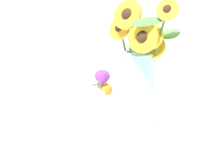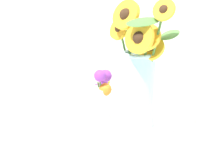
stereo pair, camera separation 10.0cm
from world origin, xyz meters
The scene contains 5 objects.
ground_plane centered at (0.00, 0.00, 0.00)m, with size 6.00×6.00×0.00m, color silver.
serving_tray centered at (0.02, 0.11, 0.01)m, with size 0.40×0.40×0.02m.
mason_jar_sunflowers centered at (0.11, 0.14, 0.19)m, with size 0.24×0.21×0.40m.
vase_small_center centered at (0.00, 0.07, 0.10)m, with size 0.08×0.06×0.18m.
vase_bulb_right centered at (-0.06, 0.15, 0.09)m, with size 0.09×0.07×0.16m.
Camera 2 is at (0.70, -0.57, 0.45)m, focal length 50.00 mm.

